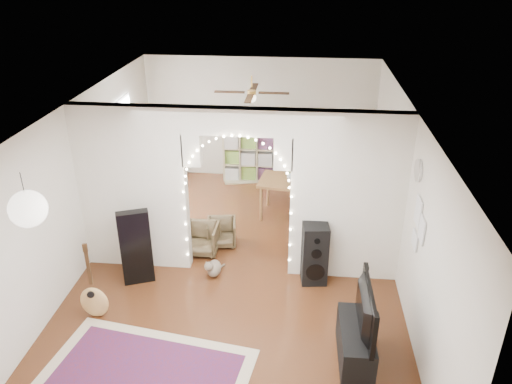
# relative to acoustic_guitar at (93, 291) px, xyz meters

# --- Properties ---
(floor) EXTENTS (7.50, 7.50, 0.00)m
(floor) POSITION_rel_acoustic_guitar_xyz_m (1.87, 1.40, -0.44)
(floor) COLOR black
(floor) RESTS_ON ground
(ceiling) EXTENTS (5.00, 7.50, 0.02)m
(ceiling) POSITION_rel_acoustic_guitar_xyz_m (1.87, 1.40, 2.26)
(ceiling) COLOR white
(ceiling) RESTS_ON wall_back
(wall_back) EXTENTS (5.00, 0.02, 2.70)m
(wall_back) POSITION_rel_acoustic_guitar_xyz_m (1.87, 5.15, 0.91)
(wall_back) COLOR silver
(wall_back) RESTS_ON floor
(wall_left) EXTENTS (0.02, 7.50, 2.70)m
(wall_left) POSITION_rel_acoustic_guitar_xyz_m (-0.63, 1.40, 0.91)
(wall_left) COLOR silver
(wall_left) RESTS_ON floor
(wall_right) EXTENTS (0.02, 7.50, 2.70)m
(wall_right) POSITION_rel_acoustic_guitar_xyz_m (4.37, 1.40, 0.91)
(wall_right) COLOR silver
(wall_right) RESTS_ON floor
(divider_wall) EXTENTS (5.00, 0.20, 2.70)m
(divider_wall) POSITION_rel_acoustic_guitar_xyz_m (1.87, 1.40, 0.98)
(divider_wall) COLOR silver
(divider_wall) RESTS_ON floor
(fairy_lights) EXTENTS (1.64, 0.04, 1.60)m
(fairy_lights) POSITION_rel_acoustic_guitar_xyz_m (1.87, 1.27, 1.11)
(fairy_lights) COLOR #FFEABF
(fairy_lights) RESTS_ON divider_wall
(window) EXTENTS (0.04, 1.20, 1.40)m
(window) POSITION_rel_acoustic_guitar_xyz_m (-0.60, 3.20, 1.06)
(window) COLOR white
(window) RESTS_ON wall_left
(wall_clock) EXTENTS (0.03, 0.31, 0.31)m
(wall_clock) POSITION_rel_acoustic_guitar_xyz_m (4.35, 0.80, 1.66)
(wall_clock) COLOR white
(wall_clock) RESTS_ON wall_right
(picture_frames) EXTENTS (0.02, 0.50, 0.70)m
(picture_frames) POSITION_rel_acoustic_guitar_xyz_m (4.35, 0.40, 1.06)
(picture_frames) COLOR white
(picture_frames) RESTS_ON wall_right
(paper_lantern) EXTENTS (0.40, 0.40, 0.40)m
(paper_lantern) POSITION_rel_acoustic_guitar_xyz_m (-0.03, -1.00, 1.81)
(paper_lantern) COLOR white
(paper_lantern) RESTS_ON ceiling
(ceiling_fan) EXTENTS (1.10, 1.10, 0.30)m
(ceiling_fan) POSITION_rel_acoustic_guitar_xyz_m (1.87, 3.40, 1.96)
(ceiling_fan) COLOR gold
(ceiling_fan) RESTS_ON ceiling
(guitar_case) EXTENTS (0.49, 0.32, 1.23)m
(guitar_case) POSITION_rel_acoustic_guitar_xyz_m (0.35, 0.88, 0.17)
(guitar_case) COLOR black
(guitar_case) RESTS_ON floor
(acoustic_guitar) EXTENTS (0.43, 0.22, 1.02)m
(acoustic_guitar) POSITION_rel_acoustic_guitar_xyz_m (0.00, 0.00, 0.00)
(acoustic_guitar) COLOR tan
(acoustic_guitar) RESTS_ON floor
(tabby_cat) EXTENTS (0.34, 0.51, 0.34)m
(tabby_cat) POSITION_rel_acoustic_guitar_xyz_m (1.49, 1.14, -0.30)
(tabby_cat) COLOR brown
(tabby_cat) RESTS_ON floor
(floor_speaker) EXTENTS (0.42, 0.38, 1.00)m
(floor_speaker) POSITION_rel_acoustic_guitar_xyz_m (3.08, 1.15, 0.05)
(floor_speaker) COLOR black
(floor_speaker) RESTS_ON floor
(media_console) EXTENTS (0.42, 1.01, 0.50)m
(media_console) POSITION_rel_acoustic_guitar_xyz_m (3.58, -0.48, -0.19)
(media_console) COLOR black
(media_console) RESTS_ON floor
(tv) EXTENTS (0.16, 1.08, 0.62)m
(tv) POSITION_rel_acoustic_guitar_xyz_m (3.58, -0.48, 0.36)
(tv) COLOR black
(tv) RESTS_ON media_console
(bookcase) EXTENTS (1.55, 0.71, 1.54)m
(bookcase) POSITION_rel_acoustic_guitar_xyz_m (1.83, 4.90, 0.33)
(bookcase) COLOR #BEB08A
(bookcase) RESTS_ON floor
(dining_table) EXTENTS (1.30, 0.95, 0.76)m
(dining_table) POSITION_rel_acoustic_guitar_xyz_m (2.64, 3.28, 0.24)
(dining_table) COLOR brown
(dining_table) RESTS_ON floor
(flower_vase) EXTENTS (0.21, 0.21, 0.19)m
(flower_vase) POSITION_rel_acoustic_guitar_xyz_m (2.64, 3.28, 0.41)
(flower_vase) COLOR silver
(flower_vase) RESTS_ON dining_table
(dining_chair_left) EXTENTS (0.55, 0.57, 0.51)m
(dining_chair_left) POSITION_rel_acoustic_guitar_xyz_m (1.17, 1.81, -0.19)
(dining_chair_left) COLOR #4A3C25
(dining_chair_left) RESTS_ON floor
(dining_chair_right) EXTENTS (0.56, 0.57, 0.46)m
(dining_chair_right) POSITION_rel_acoustic_guitar_xyz_m (1.47, 2.10, -0.21)
(dining_chair_right) COLOR #4A3C25
(dining_chair_right) RESTS_ON floor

